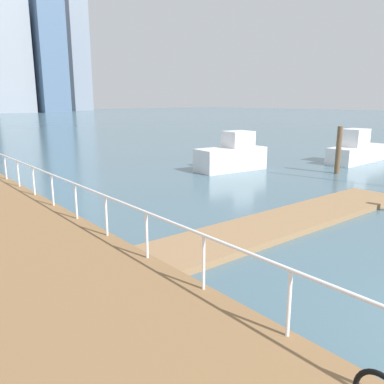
{
  "coord_description": "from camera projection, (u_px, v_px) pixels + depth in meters",
  "views": [
    {
      "loc": [
        -7.52,
        -0.58,
        3.81
      ],
      "look_at": [
        -0.88,
        7.6,
        1.34
      ],
      "focal_mm": 36.74,
      "sensor_mm": 36.0,
      "label": 1
    }
  ],
  "objects": [
    {
      "name": "moored_boat_2",
      "position": [
        232.0,
        156.0,
        21.84
      ],
      "size": [
        4.16,
        1.92,
        2.15
      ],
      "color": "white",
      "rests_on": "ground_plane"
    },
    {
      "name": "floating_dock",
      "position": [
        288.0,
        221.0,
        12.41
      ],
      "size": [
        11.62,
        2.0,
        0.18
      ],
      "primitive_type": "cube",
      "color": "#93704C",
      "rests_on": "ground_plane"
    },
    {
      "name": "skyline_tower_5",
      "position": [
        47.0,
        58.0,
        125.86
      ],
      "size": [
        8.69,
        13.68,
        34.0
      ],
      "primitive_type": "cube",
      "rotation": [
        0.0,
        0.0,
        -0.01
      ],
      "color": "slate",
      "rests_on": "ground_plane"
    },
    {
      "name": "boardwalk_railing",
      "position": [
        89.0,
        196.0,
        10.69
      ],
      "size": [
        0.06,
        24.89,
        1.08
      ],
      "color": "white",
      "rests_on": "boardwalk"
    },
    {
      "name": "ground_plane",
      "position": [
        59.0,
        173.0,
        21.04
      ],
      "size": [
        300.0,
        300.0,
        0.0
      ],
      "primitive_type": "plane",
      "color": "#476675"
    },
    {
      "name": "dock_piling_2",
      "position": [
        338.0,
        150.0,
        20.69
      ],
      "size": [
        0.27,
        0.27,
        2.49
      ],
      "primitive_type": "cylinder",
      "color": "brown",
      "rests_on": "ground_plane"
    },
    {
      "name": "moored_boat_0",
      "position": [
        356.0,
        151.0,
        24.62
      ],
      "size": [
        5.22,
        1.8,
        2.1
      ],
      "color": "white",
      "rests_on": "ground_plane"
    }
  ]
}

